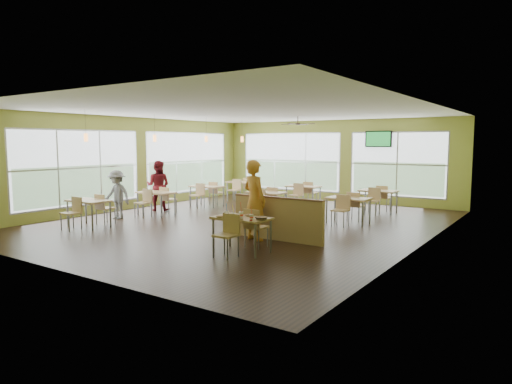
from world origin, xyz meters
TOP-DOWN VIEW (x-y plane):
  - room at (0.00, 0.00)m, footprint 12.00×12.04m
  - window_bays at (-2.65, 3.08)m, footprint 9.24×10.24m
  - main_table at (2.00, -3.00)m, footprint 1.22×1.52m
  - half_wall_divider at (2.00, -1.55)m, footprint 2.40×0.14m
  - dining_tables at (-1.05, 1.71)m, footprint 6.92×8.72m
  - pendant_lights at (-3.20, 0.68)m, footprint 0.11×7.31m
  - ceiling_fan at (-0.00, 3.00)m, footprint 1.25×1.25m
  - tv_backwall at (1.80, 5.90)m, footprint 1.00×0.07m
  - man_plaid at (1.52, -1.83)m, footprint 0.80×0.64m
  - patron_maroon at (-3.87, 0.24)m, footprint 1.03×0.94m
  - patron_grey at (-3.65, -1.67)m, footprint 1.01×0.65m
  - cup_blue at (1.68, -3.11)m, footprint 0.08×0.08m
  - cup_yellow at (1.96, -3.24)m, footprint 0.09×0.09m
  - cup_red_near at (2.07, -3.13)m, footprint 0.10×0.10m
  - cup_red_far at (2.38, -3.19)m, footprint 0.09×0.09m
  - food_basket at (2.52, -3.04)m, footprint 0.26×0.26m
  - ketchup_cup at (2.42, -3.26)m, footprint 0.06×0.06m
  - wrapper_left at (1.64, -3.30)m, footprint 0.20×0.18m
  - wrapper_mid at (2.06, -2.81)m, footprint 0.25×0.24m
  - wrapper_right at (2.19, -3.30)m, footprint 0.13×0.12m

SIDE VIEW (x-z plane):
  - half_wall_divider at x=2.00m, z-range 0.00..1.04m
  - dining_tables at x=-1.05m, z-range 0.20..1.07m
  - main_table at x=2.00m, z-range 0.20..1.07m
  - patron_grey at x=-3.65m, z-range 0.00..1.48m
  - ketchup_cup at x=2.42m, z-range 0.75..0.78m
  - wrapper_right at x=2.19m, z-range 0.75..0.78m
  - wrapper_left at x=1.64m, z-range 0.75..0.79m
  - wrapper_mid at x=2.06m, z-range 0.75..0.80m
  - food_basket at x=2.52m, z-range 0.75..0.81m
  - cup_blue at x=1.68m, z-range 0.66..0.96m
  - cup_yellow at x=1.96m, z-range 0.66..0.97m
  - cup_red_far at x=2.38m, z-range 0.66..0.97m
  - cup_red_near at x=2.07m, z-range 0.64..1.01m
  - patron_maroon at x=-3.87m, z-range 0.00..1.71m
  - man_plaid at x=1.52m, z-range 0.00..1.91m
  - window_bays at x=-2.65m, z-range 0.29..2.66m
  - room at x=0.00m, z-range 0.00..3.20m
  - tv_backwall at x=1.80m, z-range 2.15..2.75m
  - pendant_lights at x=-3.20m, z-range 2.02..2.88m
  - ceiling_fan at x=0.00m, z-range 2.80..3.09m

